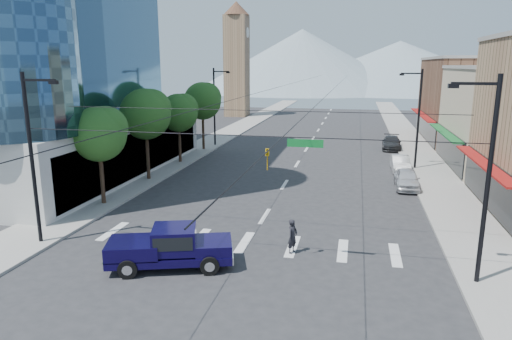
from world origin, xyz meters
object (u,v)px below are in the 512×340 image
object	(u,v)px
pickup_truck	(170,247)
parked_car_far	(392,143)
pedestrian	(293,236)
parked_car_near	(407,179)
parked_car_mid	(400,164)

from	to	relation	value
pickup_truck	parked_car_far	xyz separation A→B (m)	(12.29, 34.41, -0.30)
pedestrian	parked_car_far	distance (m)	32.27
parked_car_near	parked_car_far	world-z (taller)	parked_car_near
parked_car_near	parked_car_mid	size ratio (longest dim) A/B	1.04
pickup_truck	pedestrian	xyz separation A→B (m)	(5.39, 2.89, -0.14)
pickup_truck	parked_car_far	size ratio (longest dim) A/B	1.23
parked_car_far	parked_car_mid	bearing A→B (deg)	-87.04
pickup_truck	parked_car_near	bearing A→B (deg)	36.33
pickup_truck	parked_car_mid	distance (m)	26.17
parked_car_mid	parked_car_far	world-z (taller)	parked_car_far
parked_car_mid	pedestrian	bearing A→B (deg)	-110.12
parked_car_near	pedestrian	bearing A→B (deg)	-115.51
pickup_truck	parked_car_mid	bearing A→B (deg)	43.98
pickup_truck	parked_car_near	xyz separation A→B (m)	(12.29, 17.14, -0.28)
pedestrian	parked_car_mid	xyz separation A→B (m)	(6.90, 20.22, -0.19)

